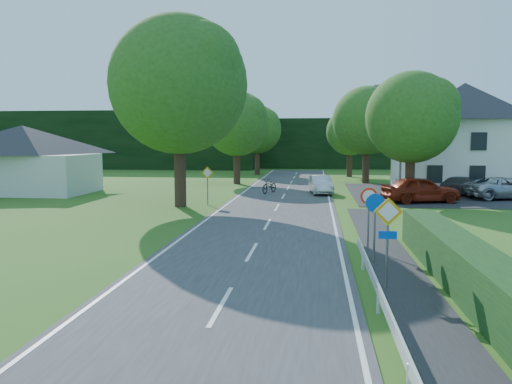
# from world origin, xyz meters

# --- Properties ---
(road) EXTENTS (7.00, 80.00, 0.04)m
(road) POSITION_xyz_m (0.00, 20.00, 0.02)
(road) COLOR #39383B
(road) RESTS_ON ground
(parking_pad) EXTENTS (14.00, 16.00, 0.04)m
(parking_pad) POSITION_xyz_m (12.00, 33.00, 0.02)
(parking_pad) COLOR black
(parking_pad) RESTS_ON ground
(line_edge_left) EXTENTS (0.12, 80.00, 0.01)m
(line_edge_left) POSITION_xyz_m (-3.25, 20.00, 0.04)
(line_edge_left) COLOR white
(line_edge_left) RESTS_ON road
(line_edge_right) EXTENTS (0.12, 80.00, 0.01)m
(line_edge_right) POSITION_xyz_m (3.25, 20.00, 0.04)
(line_edge_right) COLOR white
(line_edge_right) RESTS_ON road
(line_centre) EXTENTS (0.12, 80.00, 0.01)m
(line_centre) POSITION_xyz_m (0.00, 20.00, 0.04)
(line_centre) COLOR white
(line_centre) RESTS_ON road
(tree_main) EXTENTS (9.40, 9.40, 11.64)m
(tree_main) POSITION_xyz_m (-6.00, 24.00, 5.82)
(tree_main) COLOR #295018
(tree_main) RESTS_ON ground
(tree_left_far) EXTENTS (7.00, 7.00, 8.58)m
(tree_left_far) POSITION_xyz_m (-5.00, 40.00, 4.29)
(tree_left_far) COLOR #295018
(tree_left_far) RESTS_ON ground
(tree_right_far) EXTENTS (7.40, 7.40, 9.09)m
(tree_right_far) POSITION_xyz_m (7.00, 42.00, 4.54)
(tree_right_far) COLOR #295018
(tree_right_far) RESTS_ON ground
(tree_left_back) EXTENTS (6.60, 6.60, 8.07)m
(tree_left_back) POSITION_xyz_m (-4.50, 52.00, 4.04)
(tree_left_back) COLOR #295018
(tree_left_back) RESTS_ON ground
(tree_right_back) EXTENTS (6.20, 6.20, 7.56)m
(tree_right_back) POSITION_xyz_m (6.00, 50.00, 3.78)
(tree_right_back) COLOR #295018
(tree_right_back) RESTS_ON ground
(tree_right_mid) EXTENTS (7.00, 7.00, 8.58)m
(tree_right_mid) POSITION_xyz_m (8.50, 28.00, 4.29)
(tree_right_mid) COLOR #295018
(tree_right_mid) RESTS_ON ground
(treeline_left) EXTENTS (44.00, 6.00, 8.00)m
(treeline_left) POSITION_xyz_m (-28.00, 62.00, 4.00)
(treeline_left) COLOR black
(treeline_left) RESTS_ON ground
(treeline_right) EXTENTS (30.00, 5.00, 7.00)m
(treeline_right) POSITION_xyz_m (8.00, 66.00, 3.50)
(treeline_right) COLOR black
(treeline_right) RESTS_ON ground
(bungalow_left) EXTENTS (11.00, 6.50, 5.20)m
(bungalow_left) POSITION_xyz_m (-20.00, 30.00, 2.71)
(bungalow_left) COLOR silver
(bungalow_left) RESTS_ON ground
(house_white) EXTENTS (10.60, 8.40, 8.60)m
(house_white) POSITION_xyz_m (14.00, 36.00, 4.41)
(house_white) COLOR white
(house_white) RESTS_ON ground
(streetlight) EXTENTS (2.03, 0.18, 8.00)m
(streetlight) POSITION_xyz_m (8.06, 30.00, 4.46)
(streetlight) COLOR slate
(streetlight) RESTS_ON ground
(sign_priority_right) EXTENTS (0.78, 0.09, 2.59)m
(sign_priority_right) POSITION_xyz_m (4.30, 7.98, 1.80)
(sign_priority_right) COLOR slate
(sign_priority_right) RESTS_ON ground
(sign_roundabout) EXTENTS (0.64, 0.08, 2.37)m
(sign_roundabout) POSITION_xyz_m (4.30, 10.98, 1.67)
(sign_roundabout) COLOR slate
(sign_roundabout) RESTS_ON ground
(sign_speed_limit) EXTENTS (0.64, 0.11, 2.37)m
(sign_speed_limit) POSITION_xyz_m (4.30, 12.97, 1.77)
(sign_speed_limit) COLOR slate
(sign_speed_limit) RESTS_ON ground
(sign_priority_left) EXTENTS (0.78, 0.09, 2.44)m
(sign_priority_left) POSITION_xyz_m (-4.50, 24.98, 1.72)
(sign_priority_left) COLOR slate
(sign_priority_left) RESTS_ON ground
(moving_car) EXTENTS (1.97, 4.26, 1.35)m
(moving_car) POSITION_xyz_m (2.70, 31.95, 0.72)
(moving_car) COLOR silver
(moving_car) RESTS_ON road
(motorcycle) EXTENTS (1.50, 2.29, 1.14)m
(motorcycle) POSITION_xyz_m (-1.20, 31.98, 0.61)
(motorcycle) COLOR black
(motorcycle) RESTS_ON road
(parked_car_red) EXTENTS (5.31, 3.16, 1.70)m
(parked_car_red) POSITION_xyz_m (9.13, 27.54, 0.89)
(parked_car_red) COLOR maroon
(parked_car_red) RESTS_ON parking_pad
(parked_car_silver_a) EXTENTS (4.43, 2.31, 1.39)m
(parked_car_silver_a) POSITION_xyz_m (10.79, 34.30, 0.73)
(parked_car_silver_a) COLOR #B3B3B8
(parked_car_silver_a) RESTS_ON parking_pad
(parked_car_grey) EXTENTS (5.17, 3.92, 1.40)m
(parked_car_grey) POSITION_xyz_m (13.28, 32.00, 0.74)
(parked_car_grey) COLOR #55565B
(parked_car_grey) RESTS_ON parking_pad
(parked_car_silver_b) EXTENTS (5.85, 3.61, 1.51)m
(parked_car_silver_b) POSITION_xyz_m (15.34, 30.14, 0.80)
(parked_car_silver_b) COLOR #B8BAC0
(parked_car_silver_b) RESTS_ON parking_pad
(parasol) EXTENTS (1.91, 1.94, 1.72)m
(parasol) POSITION_xyz_m (10.34, 35.00, 0.90)
(parasol) COLOR #A82E0D
(parasol) RESTS_ON parking_pad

